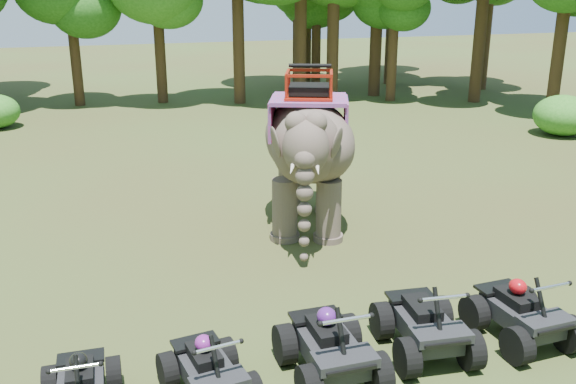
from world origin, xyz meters
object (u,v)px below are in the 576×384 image
at_px(atv_1, 207,363).
at_px(atv_4, 522,305).
at_px(atv_2, 330,338).
at_px(elephant, 308,149).
at_px(atv_0, 80,381).
at_px(atv_3, 426,316).

height_order(atv_1, atv_4, atv_4).
bearing_deg(atv_2, atv_1, 178.55).
bearing_deg(elephant, atv_4, -53.98).
bearing_deg(atv_2, elephant, 73.79).
xyz_separation_m(elephant, atv_0, (-5.49, -6.14, -1.40)).
xyz_separation_m(elephant, atv_2, (-1.82, -6.31, -1.29)).
bearing_deg(atv_1, atv_2, -9.57).
bearing_deg(atv_4, atv_3, 172.53).
xyz_separation_m(elephant, atv_1, (-3.71, -6.26, -1.38)).
height_order(elephant, atv_3, elephant).
xyz_separation_m(atv_1, atv_2, (1.89, -0.04, 0.09)).
distance_m(elephant, atv_3, 6.24).
xyz_separation_m(elephant, atv_3, (-0.07, -6.11, -1.30)).
bearing_deg(atv_4, atv_2, 178.03).
distance_m(atv_0, atv_3, 5.42).
xyz_separation_m(atv_0, atv_3, (5.42, 0.03, 0.10)).
xyz_separation_m(atv_0, atv_4, (7.18, -0.11, 0.09)).
bearing_deg(atv_1, atv_3, -5.80).
xyz_separation_m(atv_2, atv_4, (3.51, 0.06, -0.03)).
bearing_deg(atv_0, atv_1, -2.50).
distance_m(atv_0, atv_2, 3.68).
distance_m(elephant, atv_2, 6.69).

